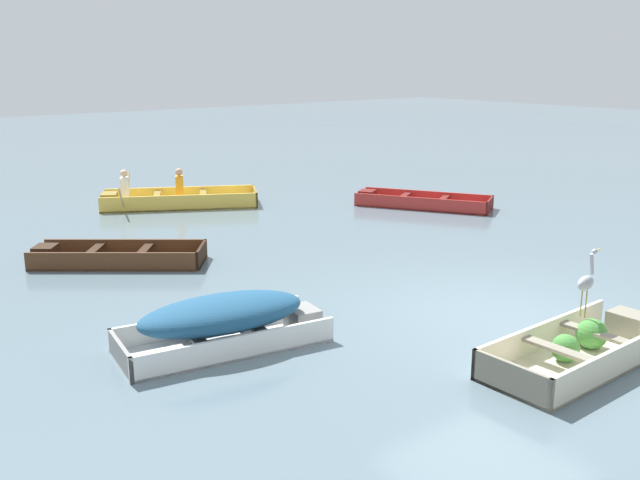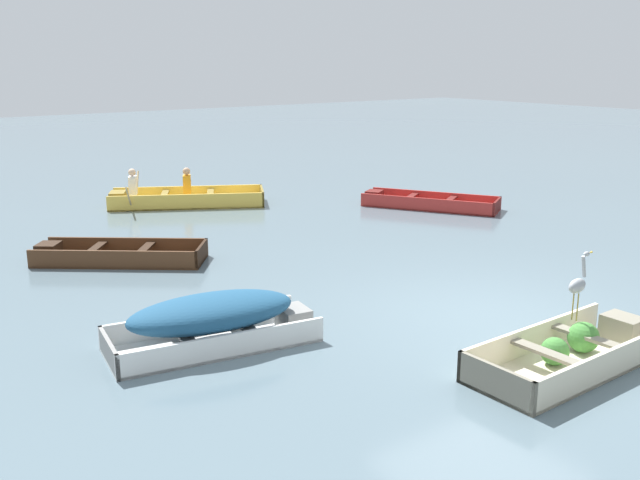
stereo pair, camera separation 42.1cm
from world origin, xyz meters
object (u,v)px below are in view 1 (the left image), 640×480
at_px(dinghy_cream_foreground, 584,348).
at_px(skiff_dark_varnish_mid_moored, 112,258).
at_px(heron_on_dinghy, 586,281).
at_px(rowboat_yellow_with_crew, 171,199).
at_px(skiff_red_near_moored, 418,202).
at_px(skiff_white_far_moored, 225,319).

relative_size(dinghy_cream_foreground, skiff_dark_varnish_mid_moored, 0.92).
bearing_deg(heron_on_dinghy, rowboat_yellow_with_crew, 90.18).
bearing_deg(skiff_dark_varnish_mid_moored, skiff_red_near_moored, 1.18).
bearing_deg(skiff_white_far_moored, skiff_dark_varnish_mid_moored, 85.58).
distance_m(skiff_dark_varnish_mid_moored, skiff_white_far_moored, 4.47).
relative_size(skiff_white_far_moored, rowboat_yellow_with_crew, 0.72).
bearing_deg(heron_on_dinghy, skiff_red_near_moored, 57.63).
xyz_separation_m(skiff_red_near_moored, skiff_dark_varnish_mid_moored, (-7.81, -0.16, 0.01)).
bearing_deg(dinghy_cream_foreground, skiff_white_far_moored, 136.66).
bearing_deg(skiff_white_far_moored, heron_on_dinghy, -38.70).
relative_size(dinghy_cream_foreground, rowboat_yellow_with_crew, 0.70).
relative_size(dinghy_cream_foreground, skiff_red_near_moored, 0.82).
distance_m(dinghy_cream_foreground, skiff_red_near_moored, 9.10).
height_order(skiff_red_near_moored, skiff_dark_varnish_mid_moored, skiff_dark_varnish_mid_moored).
height_order(dinghy_cream_foreground, skiff_red_near_moored, dinghy_cream_foreground).
xyz_separation_m(dinghy_cream_foreground, skiff_red_near_moored, (4.98, 7.61, -0.05)).
relative_size(skiff_white_far_moored, heron_on_dinghy, 3.26).
bearing_deg(dinghy_cream_foreground, heron_on_dinghy, 37.11).
xyz_separation_m(dinghy_cream_foreground, rowboat_yellow_with_crew, (0.26, 11.36, 0.02)).
xyz_separation_m(skiff_dark_varnish_mid_moored, rowboat_yellow_with_crew, (3.09, 3.91, 0.07)).
bearing_deg(skiff_white_far_moored, rowboat_yellow_with_crew, 67.66).
xyz_separation_m(skiff_dark_varnish_mid_moored, heron_on_dinghy, (3.13, -7.23, 0.77)).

